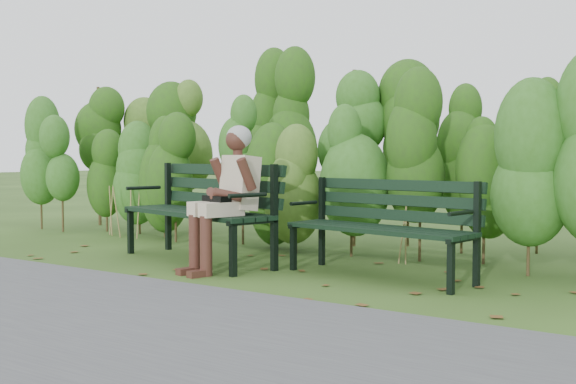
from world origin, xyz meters
The scene contains 7 objects.
ground centered at (0.00, 0.00, 0.00)m, with size 80.00×80.00×0.00m, color #2E4919.
footpath centered at (0.00, -2.20, 0.01)m, with size 60.00×2.50×0.01m, color #474749.
hedge_band centered at (0.00, 1.86, 1.26)m, with size 11.04×1.67×2.42m.
leaf_litter centered at (0.07, 0.00, 0.00)m, with size 5.90×2.15×0.01m.
bench_left centered at (-0.95, 0.19, 0.61)m, with size 2.17×1.19×1.03m.
bench_right centered at (1.06, 0.36, 0.53)m, with size 1.86×0.87×0.90m.
seated_woman centered at (-0.34, -0.19, 0.81)m, with size 0.57×0.84×1.41m.
Camera 1 is at (3.72, -5.24, 1.10)m, focal length 42.00 mm.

